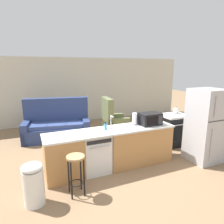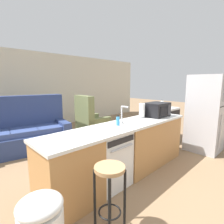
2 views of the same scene
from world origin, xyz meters
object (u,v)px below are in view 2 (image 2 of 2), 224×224
Objects in this scene: soap_bottle at (118,121)px; armchair at (90,123)px; paper_towel_roll at (142,111)px; couch at (23,133)px; refrigerator at (206,113)px; stove_range at (162,123)px; bar_stool at (110,185)px; microwave at (157,110)px; kettle at (162,104)px; dishwasher at (107,159)px.

armchair reaches higher than soap_bottle.
couch is at bearing 122.25° from paper_towel_roll.
stove_range is at bearing 89.99° from refrigerator.
refrigerator is 2.36× the size of bar_stool.
couch is (-1.47, 2.34, -0.64)m from paper_towel_roll.
couch is (-1.81, 2.46, -0.65)m from microwave.
couch is at bearing 147.80° from stove_range.
refrigerator reaches higher than microwave.
refrigerator is 0.82× the size of couch.
kettle is (0.17, 1.23, 0.11)m from refrigerator.
bar_stool is (-1.62, -0.78, -0.50)m from paper_towel_roll.
bar_stool is at bearing -159.18° from stove_range.
dishwasher is 2.98× the size of paper_towel_roll.
paper_towel_roll is 1.60× the size of soap_bottle.
microwave is at bearing -53.60° from couch.
stove_range is at bearing 24.24° from microwave.
armchair is at bearing 122.26° from stove_range.
paper_towel_roll is 0.79m from soap_bottle.
armchair is (-1.30, 1.67, -0.64)m from kettle.
soap_bottle is at bearing -117.38° from armchair.
refrigerator reaches higher than stove_range.
soap_bottle is at bearing -74.07° from couch.
armchair reaches higher than microwave.
paper_towel_roll is at bearing -100.80° from armchair.
paper_towel_roll reaches higher than dishwasher.
refrigerator is (2.60, -0.55, 0.45)m from dishwasher.
microwave is 0.68× the size of bar_stool.
kettle is (1.39, 0.68, -0.05)m from microwave.
dishwasher is 1.51m from microwave.
refrigerator is at bearing -13.78° from soap_bottle.
stove_range is 1.22× the size of bar_stool.
bar_stool is (-0.58, -0.66, 0.11)m from dishwasher.
soap_bottle is (-0.78, -0.10, -0.07)m from paper_towel_roll.
kettle is 0.17× the size of armchair.
microwave reaches higher than kettle.
kettle is at bearing 26.08° from microwave.
microwave is 3.12m from couch.
stove_range is at bearing -57.74° from armchair.
couch is at bearing 176.66° from armchair.
couch is at bearing 105.93° from soap_bottle.
refrigerator is 6.21× the size of paper_towel_roll.
kettle is at bearing 17.82° from paper_towel_roll.
microwave reaches higher than stove_range.
paper_towel_roll is at bearing -162.18° from kettle.
armchair reaches higher than stove_range.
paper_towel_roll reaches higher than kettle.
refrigerator reaches higher than soap_bottle.
stove_range is 0.42× the size of couch.
paper_towel_roll reaches higher than soap_bottle.
refrigerator is 1.35m from microwave.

